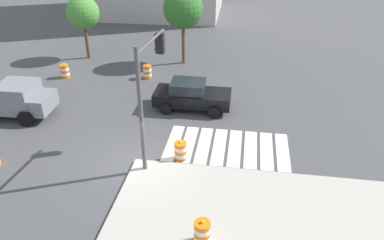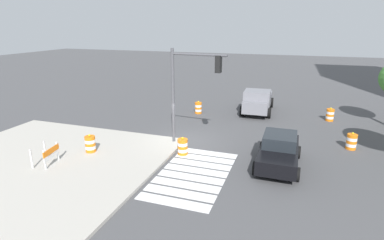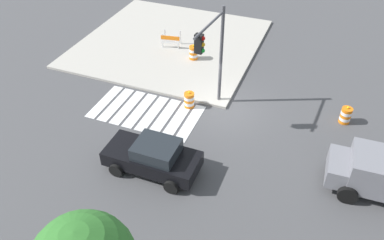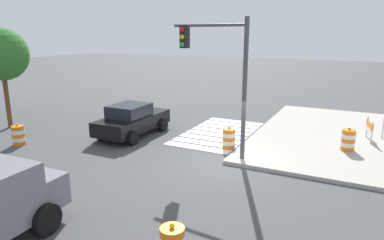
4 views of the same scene
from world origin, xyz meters
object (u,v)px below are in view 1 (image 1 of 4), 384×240
traffic_barrel_median_far (65,71)px  traffic_barrel_crosswalk_end (181,151)px  traffic_barrel_on_sidewalk (202,233)px  traffic_barrel_near_corner (147,72)px  street_tree_streetside_near (83,13)px  pickup_truck (9,99)px  sports_car (191,95)px  traffic_light_pole (149,78)px  street_tree_streetside_mid (183,9)px

traffic_barrel_median_far → traffic_barrel_crosswalk_end: bearing=-41.0°
traffic_barrel_on_sidewalk → traffic_barrel_near_corner: bearing=111.8°
traffic_barrel_near_corner → street_tree_streetside_near: street_tree_streetside_near is taller
pickup_truck → traffic_barrel_median_far: size_ratio=5.11×
sports_car → traffic_barrel_crosswalk_end: 5.11m
pickup_truck → traffic_barrel_on_sidewalk: 13.85m
traffic_barrel_crosswalk_end → traffic_light_pole: (-1.29, 0.05, 3.46)m
traffic_barrel_on_sidewalk → street_tree_streetside_mid: size_ratio=0.19×
traffic_light_pole → street_tree_streetside_near: size_ratio=1.19×
traffic_barrel_on_sidewalk → traffic_light_pole: bearing=120.7°
traffic_light_pole → street_tree_streetside_near: (-8.05, 12.04, -0.51)m
pickup_truck → traffic_barrel_on_sidewalk: (11.58, -7.59, -0.37)m
traffic_barrel_near_corner → pickup_truck: bearing=-134.6°
traffic_light_pole → traffic_barrel_on_sidewalk: bearing=-59.3°
traffic_barrel_on_sidewalk → traffic_barrel_median_far: bearing=130.2°
sports_car → traffic_barrel_near_corner: size_ratio=4.22×
sports_car → pickup_truck: 9.96m
street_tree_streetside_mid → traffic_barrel_near_corner: bearing=-120.8°
sports_car → traffic_barrel_median_far: (-9.14, 3.12, -0.36)m
traffic_barrel_crosswalk_end → traffic_barrel_on_sidewalk: (1.61, -4.83, 0.15)m
traffic_light_pole → street_tree_streetside_near: 14.50m
traffic_barrel_median_far → street_tree_streetside_mid: size_ratio=0.19×
traffic_light_pole → traffic_barrel_near_corner: bearing=106.3°
sports_car → street_tree_streetside_mid: 7.89m
traffic_barrel_crosswalk_end → traffic_barrel_median_far: same height
pickup_truck → traffic_light_pole: bearing=-17.3°
sports_car → traffic_barrel_on_sidewalk: size_ratio=4.22×
pickup_truck → traffic_barrel_median_far: 5.50m
pickup_truck → traffic_barrel_median_far: (0.55, 5.45, -0.52)m
pickup_truck → traffic_barrel_near_corner: size_ratio=5.11×
traffic_barrel_near_corner → traffic_barrel_median_far: size_ratio=1.00×
pickup_truck → street_tree_streetside_mid: size_ratio=0.97×
traffic_barrel_near_corner → traffic_barrel_on_sidewalk: size_ratio=1.00×
street_tree_streetside_near → pickup_truck: bearing=-93.8°
traffic_barrel_median_far → traffic_barrel_on_sidewalk: 17.08m
traffic_barrel_near_corner → traffic_barrel_median_far: same height
pickup_truck → traffic_barrel_crosswalk_end: 10.36m
sports_car → pickup_truck: size_ratio=0.83×
pickup_truck → traffic_barrel_near_corner: bearing=45.4°
traffic_barrel_crosswalk_end → traffic_light_pole: size_ratio=0.19×
traffic_barrel_near_corner → traffic_light_pole: traffic_light_pole is taller
street_tree_streetside_mid → traffic_light_pole: bearing=-86.8°
street_tree_streetside_near → traffic_barrel_median_far: bearing=-91.2°
traffic_barrel_near_corner → street_tree_streetside_mid: 5.12m
pickup_truck → traffic_barrel_near_corner: 8.69m
traffic_barrel_near_corner → street_tree_streetside_near: 6.97m
traffic_barrel_median_far → street_tree_streetside_near: street_tree_streetside_near is taller
traffic_light_pole → street_tree_streetside_mid: 12.10m
traffic_barrel_crosswalk_end → traffic_barrel_on_sidewalk: 5.09m
traffic_barrel_on_sidewalk → street_tree_streetside_mid: bearing=101.9°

